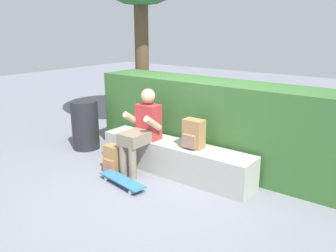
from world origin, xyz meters
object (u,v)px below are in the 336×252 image
(bench_main, at_px, (175,158))
(trash_bin, at_px, (85,125))
(backpack_on_bench, at_px, (193,134))
(skateboard_near_person, at_px, (122,180))
(person_skater, at_px, (142,128))
(backpack_on_ground, at_px, (114,159))

(bench_main, height_order, trash_bin, trash_bin)
(bench_main, bearing_deg, backpack_on_bench, -1.68)
(bench_main, relative_size, skateboard_near_person, 2.94)
(person_skater, bearing_deg, backpack_on_ground, -139.45)
(bench_main, relative_size, person_skater, 1.99)
(bench_main, bearing_deg, skateboard_near_person, -112.25)
(trash_bin, bearing_deg, skateboard_near_person, -23.91)
(person_skater, height_order, trash_bin, person_skater)
(backpack_on_ground, bearing_deg, person_skater, 40.55)
(skateboard_near_person, relative_size, backpack_on_bench, 2.06)
(person_skater, relative_size, trash_bin, 1.43)
(bench_main, height_order, backpack_on_bench, backpack_on_bench)
(bench_main, distance_m, person_skater, 0.64)
(skateboard_near_person, bearing_deg, person_skater, 101.87)
(backpack_on_ground, height_order, trash_bin, trash_bin)
(backpack_on_bench, xyz_separation_m, trash_bin, (-2.20, -0.07, -0.24))
(trash_bin, bearing_deg, person_skater, -5.58)
(skateboard_near_person, height_order, trash_bin, trash_bin)
(bench_main, xyz_separation_m, backpack_on_bench, (0.32, -0.01, 0.43))
(backpack_on_ground, xyz_separation_m, trash_bin, (-1.12, 0.42, 0.23))
(person_skater, height_order, backpack_on_bench, person_skater)
(skateboard_near_person, distance_m, backpack_on_ground, 0.53)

